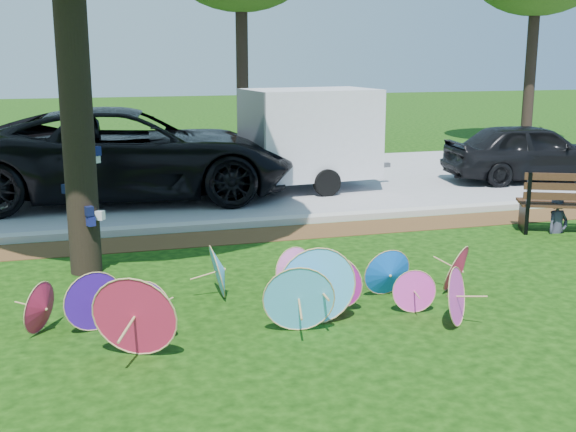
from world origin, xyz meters
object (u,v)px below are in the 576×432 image
at_px(black_van, 129,154).
at_px(dark_pickup, 531,152).
at_px(parasol_pile, 276,290).
at_px(cargo_trailer, 311,133).
at_px(person_left, 560,198).

xyz_separation_m(black_van, dark_pickup, (9.51, -0.46, -0.26)).
xyz_separation_m(parasol_pile, cargo_trailer, (2.92, 7.80, 0.91)).
bearing_deg(parasol_pile, black_van, 98.16).
bearing_deg(black_van, cargo_trailer, -85.73).
bearing_deg(cargo_trailer, person_left, -66.12).
bearing_deg(black_van, dark_pickup, -88.32).
bearing_deg(black_van, parasol_pile, -167.37).
distance_m(black_van, dark_pickup, 9.52).
relative_size(black_van, cargo_trailer, 2.48).
relative_size(black_van, person_left, 5.77).
bearing_deg(parasol_pile, dark_pickup, 41.22).
xyz_separation_m(parasol_pile, dark_pickup, (8.39, 7.35, 0.33)).
bearing_deg(cargo_trailer, dark_pickup, -10.69).
bearing_deg(parasol_pile, person_left, 25.19).
relative_size(parasol_pile, black_van, 0.82).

